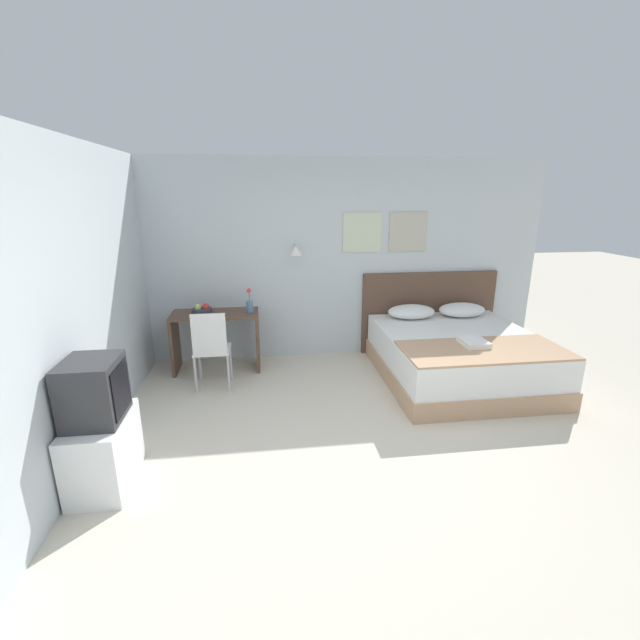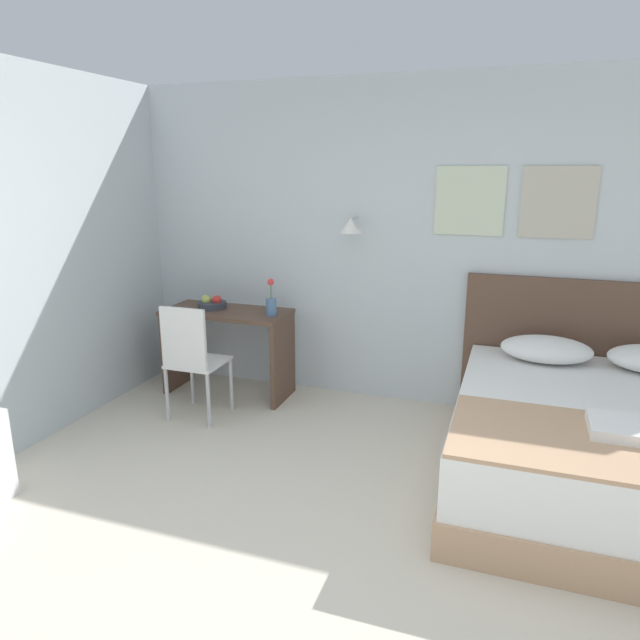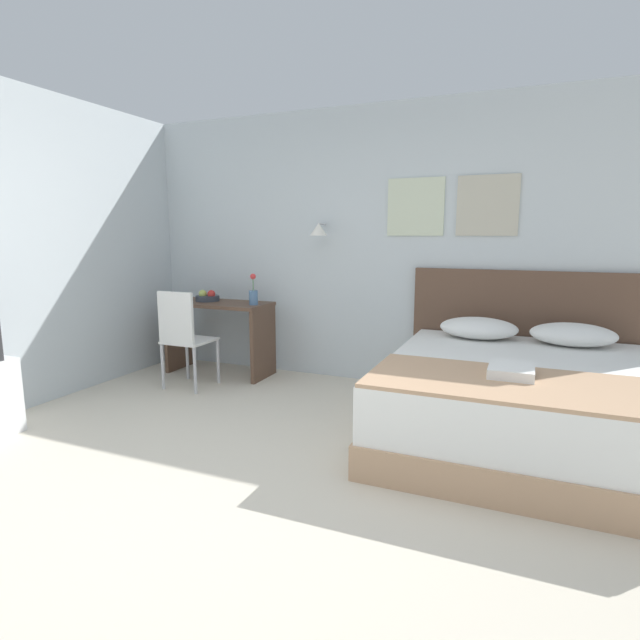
{
  "view_description": "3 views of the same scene",
  "coord_description": "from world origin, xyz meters",
  "px_view_note": "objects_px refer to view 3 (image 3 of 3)",
  "views": [
    {
      "loc": [
        -0.97,
        -3.07,
        2.21
      ],
      "look_at": [
        -0.39,
        1.3,
        0.89
      ],
      "focal_mm": 24.0,
      "sensor_mm": 36.0,
      "label": 1
    },
    {
      "loc": [
        0.72,
        -2.0,
        1.95
      ],
      "look_at": [
        -0.54,
        1.64,
        0.91
      ],
      "focal_mm": 32.0,
      "sensor_mm": 36.0,
      "label": 2
    },
    {
      "loc": [
        1.35,
        -2.08,
        1.46
      ],
      "look_at": [
        -0.1,
        1.39,
        0.8
      ],
      "focal_mm": 28.0,
      "sensor_mm": 36.0,
      "label": 3
    }
  ],
  "objects_px": {
    "pillow_left": "(478,328)",
    "flower_vase": "(253,295)",
    "pillow_right": "(573,335)",
    "bed": "(519,403)",
    "desk": "(219,325)",
    "headboard": "(524,336)",
    "folded_towel_near_foot": "(511,370)",
    "throw_blanket": "(520,384)",
    "desk_chair": "(183,333)",
    "fruit_bowl": "(207,297)"
  },
  "relations": [
    {
      "from": "throw_blanket",
      "to": "folded_towel_near_foot",
      "type": "bearing_deg",
      "value": 111.24
    },
    {
      "from": "bed",
      "to": "headboard",
      "type": "xyz_separation_m",
      "value": [
        0.0,
        1.03,
        0.29
      ]
    },
    {
      "from": "pillow_right",
      "to": "pillow_left",
      "type": "bearing_deg",
      "value": 180.0
    },
    {
      "from": "pillow_left",
      "to": "pillow_right",
      "type": "xyz_separation_m",
      "value": [
        0.72,
        0.0,
        0.0
      ]
    },
    {
      "from": "desk_chair",
      "to": "throw_blanket",
      "type": "bearing_deg",
      "value": -13.0
    },
    {
      "from": "desk",
      "to": "headboard",
      "type": "bearing_deg",
      "value": 6.31
    },
    {
      "from": "flower_vase",
      "to": "folded_towel_near_foot",
      "type": "bearing_deg",
      "value": -24.2
    },
    {
      "from": "bed",
      "to": "fruit_bowl",
      "type": "height_order",
      "value": "fruit_bowl"
    },
    {
      "from": "folded_towel_near_foot",
      "to": "fruit_bowl",
      "type": "relative_size",
      "value": 1.28
    },
    {
      "from": "flower_vase",
      "to": "desk",
      "type": "bearing_deg",
      "value": 175.11
    },
    {
      "from": "pillow_right",
      "to": "desk_chair",
      "type": "distance_m",
      "value": 3.37
    },
    {
      "from": "headboard",
      "to": "pillow_right",
      "type": "relative_size",
      "value": 3.03
    },
    {
      "from": "folded_towel_near_foot",
      "to": "fruit_bowl",
      "type": "xyz_separation_m",
      "value": [
        -3.05,
        1.17,
        0.17
      ]
    },
    {
      "from": "headboard",
      "to": "pillow_left",
      "type": "relative_size",
      "value": 3.03
    },
    {
      "from": "flower_vase",
      "to": "fruit_bowl",
      "type": "bearing_deg",
      "value": 173.88
    },
    {
      "from": "headboard",
      "to": "desk",
      "type": "distance_m",
      "value": 2.96
    },
    {
      "from": "headboard",
      "to": "folded_towel_near_foot",
      "type": "bearing_deg",
      "value": -92.12
    },
    {
      "from": "pillow_right",
      "to": "desk_chair",
      "type": "xyz_separation_m",
      "value": [
        -3.3,
        -0.64,
        -0.12
      ]
    },
    {
      "from": "pillow_right",
      "to": "flower_vase",
      "type": "bearing_deg",
      "value": -178.51
    },
    {
      "from": "folded_towel_near_foot",
      "to": "bed",
      "type": "bearing_deg",
      "value": 82.95
    },
    {
      "from": "headboard",
      "to": "pillow_left",
      "type": "distance_m",
      "value": 0.47
    },
    {
      "from": "throw_blanket",
      "to": "desk",
      "type": "distance_m",
      "value": 3.21
    },
    {
      "from": "bed",
      "to": "pillow_left",
      "type": "distance_m",
      "value": 0.91
    },
    {
      "from": "pillow_right",
      "to": "desk",
      "type": "distance_m",
      "value": 3.31
    },
    {
      "from": "pillow_left",
      "to": "pillow_right",
      "type": "relative_size",
      "value": 1.0
    },
    {
      "from": "folded_towel_near_foot",
      "to": "flower_vase",
      "type": "bearing_deg",
      "value": 155.8
    },
    {
      "from": "throw_blanket",
      "to": "flower_vase",
      "type": "relative_size",
      "value": 5.66
    },
    {
      "from": "headboard",
      "to": "fruit_bowl",
      "type": "height_order",
      "value": "headboard"
    },
    {
      "from": "pillow_left",
      "to": "flower_vase",
      "type": "height_order",
      "value": "flower_vase"
    },
    {
      "from": "headboard",
      "to": "flower_vase",
      "type": "height_order",
      "value": "headboard"
    },
    {
      "from": "bed",
      "to": "throw_blanket",
      "type": "height_order",
      "value": "throw_blanket"
    },
    {
      "from": "headboard",
      "to": "folded_towel_near_foot",
      "type": "relative_size",
      "value": 6.06
    },
    {
      "from": "fruit_bowl",
      "to": "pillow_left",
      "type": "bearing_deg",
      "value": 0.22
    },
    {
      "from": "bed",
      "to": "desk_chair",
      "type": "xyz_separation_m",
      "value": [
        -2.94,
        0.1,
        0.26
      ]
    },
    {
      "from": "bed",
      "to": "desk",
      "type": "distance_m",
      "value": 3.04
    },
    {
      "from": "desk",
      "to": "desk_chair",
      "type": "xyz_separation_m",
      "value": [
        0.0,
        -0.6,
        0.03
      ]
    },
    {
      "from": "bed",
      "to": "fruit_bowl",
      "type": "xyz_separation_m",
      "value": [
        -3.1,
        0.73,
        0.51
      ]
    },
    {
      "from": "desk_chair",
      "to": "bed",
      "type": "bearing_deg",
      "value": -1.97
    },
    {
      "from": "throw_blanket",
      "to": "folded_towel_near_foot",
      "type": "relative_size",
      "value": 5.52
    },
    {
      "from": "desk_chair",
      "to": "flower_vase",
      "type": "xyz_separation_m",
      "value": [
        0.44,
        0.56,
        0.32
      ]
    },
    {
      "from": "headboard",
      "to": "pillow_right",
      "type": "bearing_deg",
      "value": -38.81
    },
    {
      "from": "folded_towel_near_foot",
      "to": "fruit_bowl",
      "type": "distance_m",
      "value": 3.27
    },
    {
      "from": "pillow_left",
      "to": "bed",
      "type": "bearing_deg",
      "value": -64.05
    },
    {
      "from": "headboard",
      "to": "pillow_right",
      "type": "height_order",
      "value": "headboard"
    },
    {
      "from": "pillow_left",
      "to": "flower_vase",
      "type": "relative_size",
      "value": 2.05
    },
    {
      "from": "bed",
      "to": "fruit_bowl",
      "type": "distance_m",
      "value": 3.23
    },
    {
      "from": "desk",
      "to": "throw_blanket",
      "type": "bearing_deg",
      "value": -23.47
    },
    {
      "from": "flower_vase",
      "to": "throw_blanket",
      "type": "bearing_deg",
      "value": -26.35
    },
    {
      "from": "headboard",
      "to": "folded_towel_near_foot",
      "type": "height_order",
      "value": "headboard"
    },
    {
      "from": "pillow_right",
      "to": "bed",
      "type": "bearing_deg",
      "value": -115.95
    }
  ]
}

